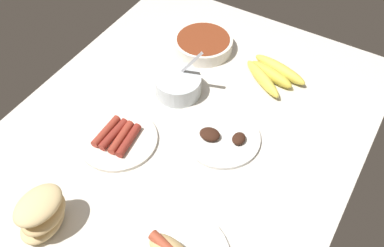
# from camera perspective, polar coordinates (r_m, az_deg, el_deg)

# --- Properties ---
(ground_plane) EXTENTS (1.20, 0.90, 0.03)m
(ground_plane) POSITION_cam_1_polar(r_m,az_deg,el_deg) (1.20, -1.69, -2.10)
(ground_plane) COLOR silver
(plate_grilled_meat) EXTENTS (0.20, 0.20, 0.03)m
(plate_grilled_meat) POSITION_cam_1_polar(r_m,az_deg,el_deg) (1.18, 3.80, -1.79)
(plate_grilled_meat) COLOR white
(plate_grilled_meat) RESTS_ON ground_plane
(plate_sausages) EXTENTS (0.21, 0.21, 0.03)m
(plate_sausages) POSITION_cam_1_polar(r_m,az_deg,el_deg) (1.19, -9.40, -1.87)
(plate_sausages) COLOR white
(plate_sausages) RESTS_ON ground_plane
(banana_bunch) EXTENTS (0.16, 0.20, 0.04)m
(banana_bunch) POSITION_cam_1_polar(r_m,az_deg,el_deg) (1.35, 10.08, 6.23)
(banana_bunch) COLOR #E5D14C
(banana_bunch) RESTS_ON ground_plane
(bowl_chili) EXTENTS (0.18, 0.18, 0.04)m
(bowl_chili) POSITION_cam_1_polar(r_m,az_deg,el_deg) (1.43, 1.44, 10.14)
(bowl_chili) COLOR white
(bowl_chili) RESTS_ON ground_plane
(bowl_coleslaw) EXTENTS (0.13, 0.13, 0.16)m
(bowl_coleslaw) POSITION_cam_1_polar(r_m,az_deg,el_deg) (1.28, -1.77, 4.99)
(bowl_coleslaw) COLOR silver
(bowl_coleslaw) RESTS_ON ground_plane
(bread_stack) EXTENTS (0.13, 0.11, 0.11)m
(bread_stack) POSITION_cam_1_polar(r_m,az_deg,el_deg) (1.05, -18.57, -10.78)
(bread_stack) COLOR #E5C689
(bread_stack) RESTS_ON ground_plane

